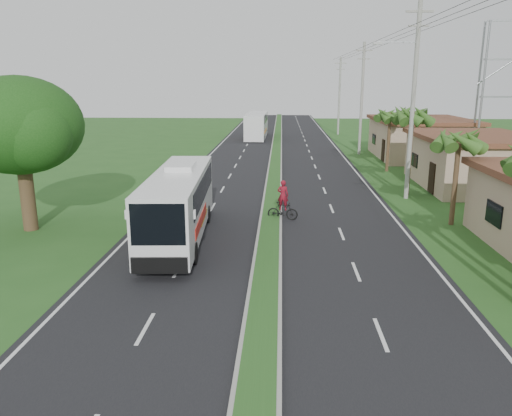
{
  "coord_description": "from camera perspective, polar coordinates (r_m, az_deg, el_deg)",
  "views": [
    {
      "loc": [
        0.51,
        -13.43,
        7.21
      ],
      "look_at": [
        -0.57,
        7.88,
        1.8
      ],
      "focal_mm": 35.0,
      "sensor_mm": 36.0,
      "label": 1
    }
  ],
  "objects": [
    {
      "name": "shade_tree",
      "position": [
        26.72,
        -25.58,
        8.17
      ],
      "size": [
        6.3,
        6.0,
        7.54
      ],
      "color": "#473321",
      "rests_on": "ground"
    },
    {
      "name": "shop_far",
      "position": [
        51.51,
        18.23,
        7.63
      ],
      "size": [
        8.6,
        11.6,
        3.82
      ],
      "color": "tan",
      "rests_on": "ground"
    },
    {
      "name": "palm_verge_d",
      "position": [
        42.44,
        15.08,
        10.15
      ],
      "size": [
        2.4,
        2.4,
        5.25
      ],
      "color": "#473321",
      "rests_on": "ground"
    },
    {
      "name": "utility_pole_d",
      "position": [
        71.9,
        9.51,
        12.6
      ],
      "size": [
        1.6,
        0.28,
        10.5
      ],
      "color": "gray",
      "rests_on": "ground"
    },
    {
      "name": "lane_edge_right",
      "position": [
        34.76,
        13.1,
        1.87
      ],
      "size": [
        0.12,
        160.0,
        0.01
      ],
      "primitive_type": "cube",
      "color": "silver",
      "rests_on": "ground"
    },
    {
      "name": "coach_bus_main",
      "position": [
        23.4,
        -8.77,
        0.91
      ],
      "size": [
        2.82,
        10.72,
        3.43
      ],
      "rotation": [
        0.0,
        0.0,
        0.06
      ],
      "color": "white",
      "rests_on": "ground"
    },
    {
      "name": "road_asphalt",
      "position": [
        34.2,
        1.98,
        2.06
      ],
      "size": [
        14.0,
        160.0,
        0.02
      ],
      "primitive_type": "cube",
      "color": "black",
      "rests_on": "ground"
    },
    {
      "name": "palm_verge_c",
      "position": [
        33.54,
        17.47,
        10.01
      ],
      "size": [
        2.4,
        2.4,
        5.85
      ],
      "color": "#473321",
      "rests_on": "ground"
    },
    {
      "name": "lane_edge_left",
      "position": [
        34.95,
        -9.08,
        2.14
      ],
      "size": [
        0.12,
        160.0,
        0.01
      ],
      "primitive_type": "cube",
      "color": "silver",
      "rests_on": "ground"
    },
    {
      "name": "coach_bus_far",
      "position": [
        66.14,
        0.07,
        9.57
      ],
      "size": [
        2.6,
        11.23,
        3.26
      ],
      "rotation": [
        0.0,
        0.0,
        -0.01
      ],
      "color": "white",
      "rests_on": "ground"
    },
    {
      "name": "motorcyclist",
      "position": [
        26.65,
        3.08,
        0.25
      ],
      "size": [
        1.69,
        0.7,
        2.18
      ],
      "rotation": [
        0.0,
        0.0,
        -0.15
      ],
      "color": "black",
      "rests_on": "ground"
    },
    {
      "name": "palm_verge_b",
      "position": [
        27.09,
        22.21,
        7.13
      ],
      "size": [
        2.4,
        2.4,
        5.05
      ],
      "color": "#473321",
      "rests_on": "ground"
    },
    {
      "name": "ground",
      "position": [
        15.25,
        0.65,
        -13.98
      ],
      "size": [
        180.0,
        180.0,
        0.0
      ],
      "primitive_type": "plane",
      "color": "#26531E",
      "rests_on": "ground"
    },
    {
      "name": "median_strip",
      "position": [
        34.18,
        1.98,
        2.21
      ],
      "size": [
        1.2,
        160.0,
        0.18
      ],
      "color": "gray",
      "rests_on": "ground"
    },
    {
      "name": "utility_pole_c",
      "position": [
        52.07,
        12.0,
        12.23
      ],
      "size": [
        1.6,
        0.28,
        11.0
      ],
      "color": "gray",
      "rests_on": "ground"
    },
    {
      "name": "utility_pole_b",
      "position": [
        32.44,
        17.49,
        11.9
      ],
      "size": [
        3.2,
        0.28,
        12.0
      ],
      "color": "gray",
      "rests_on": "ground"
    },
    {
      "name": "shop_mid",
      "position": [
        38.29,
        23.59,
        5.0
      ],
      "size": [
        7.6,
        10.6,
        3.67
      ],
      "color": "tan",
      "rests_on": "ground"
    }
  ]
}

